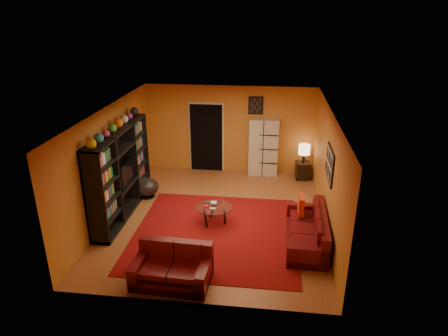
# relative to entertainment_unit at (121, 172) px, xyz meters

# --- Properties ---
(floor) EXTENTS (6.00, 6.00, 0.00)m
(floor) POSITION_rel_entertainment_unit_xyz_m (2.27, 0.00, -1.05)
(floor) COLOR brown
(floor) RESTS_ON ground
(ceiling) EXTENTS (6.00, 6.00, 0.00)m
(ceiling) POSITION_rel_entertainment_unit_xyz_m (2.27, 0.00, 1.55)
(ceiling) COLOR white
(ceiling) RESTS_ON wall_back
(wall_back) EXTENTS (6.00, 0.00, 6.00)m
(wall_back) POSITION_rel_entertainment_unit_xyz_m (2.27, 3.00, 0.25)
(wall_back) COLOR #C0742A
(wall_back) RESTS_ON floor
(wall_front) EXTENTS (6.00, 0.00, 6.00)m
(wall_front) POSITION_rel_entertainment_unit_xyz_m (2.27, -3.00, 0.25)
(wall_front) COLOR #C0742A
(wall_front) RESTS_ON floor
(wall_left) EXTENTS (0.00, 6.00, 6.00)m
(wall_left) POSITION_rel_entertainment_unit_xyz_m (-0.23, 0.00, 0.25)
(wall_left) COLOR #C0742A
(wall_left) RESTS_ON floor
(wall_right) EXTENTS (0.00, 6.00, 6.00)m
(wall_right) POSITION_rel_entertainment_unit_xyz_m (4.78, 0.00, 0.25)
(wall_right) COLOR #C0742A
(wall_right) RESTS_ON floor
(rug) EXTENTS (3.60, 3.60, 0.01)m
(rug) POSITION_rel_entertainment_unit_xyz_m (2.38, -0.70, -1.04)
(rug) COLOR #630B0D
(rug) RESTS_ON floor
(doorway) EXTENTS (0.95, 0.10, 2.04)m
(doorway) POSITION_rel_entertainment_unit_xyz_m (1.57, 2.96, -0.03)
(doorway) COLOR black
(doorway) RESTS_ON floor
(wall_art_right) EXTENTS (0.03, 1.00, 0.70)m
(wall_art_right) POSITION_rel_entertainment_unit_xyz_m (4.75, -0.30, 0.55)
(wall_art_right) COLOR black
(wall_art_right) RESTS_ON wall_right
(wall_art_back) EXTENTS (0.42, 0.03, 0.52)m
(wall_art_back) POSITION_rel_entertainment_unit_xyz_m (3.02, 2.98, 1.00)
(wall_art_back) COLOR black
(wall_art_back) RESTS_ON wall_back
(entertainment_unit) EXTENTS (0.45, 3.00, 2.10)m
(entertainment_unit) POSITION_rel_entertainment_unit_xyz_m (0.00, 0.00, 0.00)
(entertainment_unit) COLOR black
(entertainment_unit) RESTS_ON floor
(tv) EXTENTS (0.98, 0.13, 0.56)m
(tv) POSITION_rel_entertainment_unit_xyz_m (0.05, 0.10, -0.05)
(tv) COLOR black
(tv) RESTS_ON entertainment_unit
(sofa) EXTENTS (0.86, 1.99, 0.85)m
(sofa) POSITION_rel_entertainment_unit_xyz_m (4.41, -0.87, -0.76)
(sofa) COLOR #4E0A11
(sofa) RESTS_ON rug
(loveseat) EXTENTS (1.43, 0.90, 0.85)m
(loveseat) POSITION_rel_entertainment_unit_xyz_m (1.82, -2.42, -0.76)
(loveseat) COLOR #4E0A11
(loveseat) RESTS_ON rug
(throw_pillow) EXTENTS (0.12, 0.42, 0.42)m
(throw_pillow) POSITION_rel_entertainment_unit_xyz_m (4.22, -0.34, -0.42)
(throw_pillow) COLOR red
(throw_pillow) RESTS_ON sofa
(coffee_table) EXTENTS (0.83, 0.83, 0.41)m
(coffee_table) POSITION_rel_entertainment_unit_xyz_m (2.27, -0.27, -0.67)
(coffee_table) COLOR silver
(coffee_table) RESTS_ON floor
(storage_cabinet) EXTENTS (0.88, 0.44, 1.71)m
(storage_cabinet) POSITION_rel_entertainment_unit_xyz_m (3.28, 2.80, -0.20)
(storage_cabinet) COLOR beige
(storage_cabinet) RESTS_ON floor
(bowl_chair) EXTENTS (0.64, 0.64, 0.52)m
(bowl_chair) POSITION_rel_entertainment_unit_xyz_m (0.31, 0.89, -0.77)
(bowl_chair) COLOR black
(bowl_chair) RESTS_ON floor
(side_table) EXTENTS (0.43, 0.43, 0.50)m
(side_table) POSITION_rel_entertainment_unit_xyz_m (4.46, 2.61, -0.80)
(side_table) COLOR black
(side_table) RESTS_ON floor
(table_lamp) EXTENTS (0.32, 0.32, 0.54)m
(table_lamp) POSITION_rel_entertainment_unit_xyz_m (4.46, 2.61, -0.16)
(table_lamp) COLOR black
(table_lamp) RESTS_ON side_table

